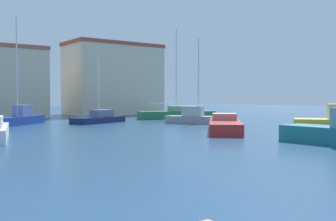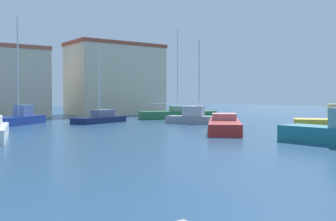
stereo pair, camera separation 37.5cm
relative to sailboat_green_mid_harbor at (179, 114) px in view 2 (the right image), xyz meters
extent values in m
plane|color=navy|center=(-12.52, -12.17, -0.60)|extent=(160.00, 160.00, 0.00)
cube|color=#28703D|center=(-0.13, 0.05, -0.15)|extent=(9.13, 5.53, 0.89)
cube|color=gray|center=(0.65, -0.25, 0.59)|extent=(3.71, 3.08, 0.60)
cylinder|color=silver|center=(-0.13, 0.05, 5.06)|extent=(0.12, 0.12, 9.54)
cylinder|color=silver|center=(-1.61, 0.62, 1.19)|extent=(2.91, 1.18, 0.08)
cube|color=#B22823|center=(-7.56, -15.39, -0.20)|extent=(7.45, 7.71, 0.80)
cube|color=#C4716E|center=(-6.78, -14.56, 0.45)|extent=(2.84, 2.85, 0.50)
cube|color=gray|center=(-3.43, -7.67, -0.24)|extent=(5.12, 6.26, 0.72)
cube|color=#ADB0B5|center=(-3.74, -7.21, 0.60)|extent=(2.09, 2.29, 0.96)
cylinder|color=silver|center=(-3.43, -7.67, 3.82)|extent=(0.12, 0.12, 7.40)
cube|color=#233D93|center=(-17.90, 1.04, -0.21)|extent=(6.11, 5.62, 0.78)
cube|color=#6E7DB1|center=(-17.27, 1.59, 0.70)|extent=(2.03, 1.97, 1.04)
cylinder|color=silver|center=(-17.90, 1.04, 4.79)|extent=(0.12, 0.12, 9.23)
cylinder|color=silver|center=(-17.01, 1.81, 1.08)|extent=(1.78, 1.55, 0.08)
cube|color=#19234C|center=(-10.63, -0.92, -0.31)|extent=(6.36, 4.10, 0.59)
cube|color=slate|center=(-10.17, -0.74, 0.34)|extent=(2.58, 2.00, 0.70)
cylinder|color=silver|center=(-10.63, -0.92, 3.49)|extent=(0.12, 0.12, 7.00)
cube|color=beige|center=(-15.28, 14.87, 3.58)|extent=(9.10, 5.55, 8.37)
cube|color=#B25B42|center=(-15.28, 14.87, 8.02)|extent=(9.29, 5.66, 0.50)
cube|color=beige|center=(-0.10, 15.07, 4.29)|extent=(13.18, 7.36, 9.78)
cube|color=#9E4733|center=(-0.10, 15.07, 9.43)|extent=(13.44, 7.51, 0.50)
camera|label=1|loc=(-28.72, -36.61, 2.03)|focal=42.61mm
camera|label=2|loc=(-28.41, -36.84, 2.03)|focal=42.61mm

